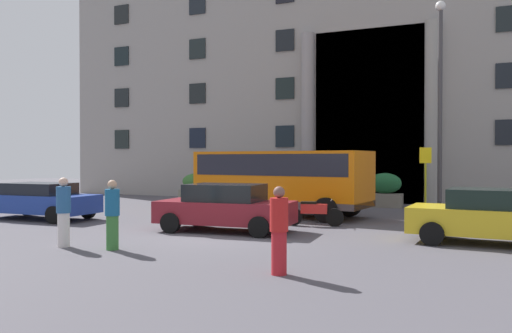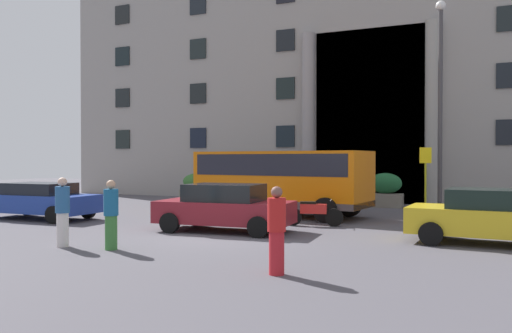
% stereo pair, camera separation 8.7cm
% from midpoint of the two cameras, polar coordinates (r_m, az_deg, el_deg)
% --- Properties ---
extents(ground_plane, '(80.00, 64.00, 0.12)m').
position_cam_midpoint_polar(ground_plane, '(15.60, -4.04, -7.70)').
color(ground_plane, '#4E4B53').
extents(office_building_facade, '(34.27, 9.60, 15.85)m').
position_cam_midpoint_polar(office_building_facade, '(32.44, 10.83, 10.89)').
color(office_building_facade, gray).
rests_on(office_building_facade, ground_plane).
extents(orange_minibus, '(7.10, 3.31, 2.55)m').
position_cam_midpoint_polar(orange_minibus, '(20.50, 2.92, -1.16)').
color(orange_minibus, orange).
rests_on(orange_minibus, ground_plane).
extents(bus_stop_sign, '(0.44, 0.08, 2.69)m').
position_cam_midpoint_polar(bus_stop_sign, '(20.89, 18.22, -0.82)').
color(bus_stop_sign, '#9C9D16').
rests_on(bus_stop_sign, ground_plane).
extents(hedge_planter_far_west, '(1.58, 0.72, 1.60)m').
position_cam_midpoint_polar(hedge_planter_far_west, '(24.92, 14.10, -2.60)').
color(hedge_planter_far_west, slate).
rests_on(hedge_planter_far_west, ground_plane).
extents(hedge_planter_entrance_right, '(1.72, 0.80, 1.49)m').
position_cam_midpoint_polar(hedge_planter_entrance_right, '(27.67, -6.42, -2.35)').
color(hedge_planter_entrance_right, gray).
rests_on(hedge_planter_entrance_right, ground_plane).
extents(parked_compact_extra, '(4.52, 2.06, 1.36)m').
position_cam_midpoint_polar(parked_compact_extra, '(21.04, -22.57, -3.43)').
color(parked_compact_extra, navy).
rests_on(parked_compact_extra, ground_plane).
extents(white_taxi_kerbside, '(4.52, 2.21, 1.46)m').
position_cam_midpoint_polar(white_taxi_kerbside, '(15.03, 25.03, -4.99)').
color(white_taxi_kerbside, gold).
rests_on(white_taxi_kerbside, ground_plane).
extents(parked_coupe_end, '(4.31, 2.27, 1.47)m').
position_cam_midpoint_polar(parked_coupe_end, '(16.21, -3.31, -4.49)').
color(parked_coupe_end, maroon).
rests_on(parked_coupe_end, ground_plane).
extents(motorcycle_far_end, '(1.96, 0.66, 0.89)m').
position_cam_midpoint_polar(motorcycle_far_end, '(17.61, 6.33, -5.03)').
color(motorcycle_far_end, black).
rests_on(motorcycle_far_end, ground_plane).
extents(motorcycle_near_kerb, '(2.07, 0.55, 0.89)m').
position_cam_midpoint_polar(motorcycle_near_kerb, '(16.86, 21.92, -5.34)').
color(motorcycle_near_kerb, black).
rests_on(motorcycle_near_kerb, ground_plane).
extents(pedestrian_woman_dark_dress, '(0.36, 0.36, 1.72)m').
position_cam_midpoint_polar(pedestrian_woman_dark_dress, '(10.18, 2.53, -6.99)').
color(pedestrian_woman_dark_dress, red).
rests_on(pedestrian_woman_dark_dress, ground_plane).
extents(pedestrian_woman_with_bag, '(0.36, 0.36, 1.78)m').
position_cam_midpoint_polar(pedestrian_woman_with_bag, '(14.22, -20.30, -4.67)').
color(pedestrian_woman_with_bag, silver).
rests_on(pedestrian_woman_with_bag, ground_plane).
extents(pedestrian_man_crossing, '(0.36, 0.36, 1.73)m').
position_cam_midpoint_polar(pedestrian_man_crossing, '(13.40, -15.44, -5.10)').
color(pedestrian_man_crossing, '#367434').
rests_on(pedestrian_man_crossing, ground_plane).
extents(lamppost_plaza_centre, '(0.40, 0.40, 8.66)m').
position_cam_midpoint_polar(lamppost_plaza_centre, '(22.54, 19.68, 7.71)').
color(lamppost_plaza_centre, '#3E3C3F').
rests_on(lamppost_plaza_centre, ground_plane).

